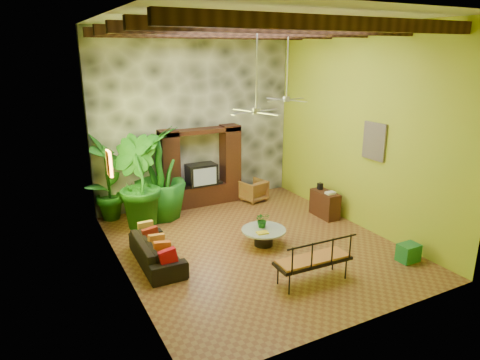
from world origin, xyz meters
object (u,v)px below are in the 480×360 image
wicker_armchair (253,190)px  tall_plant_b (137,183)px  ceiling_fan_front (256,101)px  sofa (157,251)px  side_console (325,204)px  green_bin (408,253)px  coffee_table (264,235)px  entertainment_center (201,173)px  tall_plant_a (108,178)px  ceiling_fan_back (287,91)px  tall_plant_c (159,173)px  iron_bench (315,258)px

wicker_armchair → tall_plant_b: bearing=-7.9°
ceiling_fan_front → sofa: 3.80m
side_console → green_bin: bearing=-89.9°
coffee_table → side_console: 2.54m
coffee_table → tall_plant_b: bearing=132.7°
entertainment_center → ceiling_fan_front: ceiling_fan_front is taller
green_bin → entertainment_center: bearing=115.3°
wicker_armchair → green_bin: 5.09m
coffee_table → green_bin: (2.37, -2.14, -0.06)m
tall_plant_a → coffee_table: (2.84, -3.29, -0.92)m
green_bin → tall_plant_a: bearing=133.8°
ceiling_fan_back → tall_plant_c: size_ratio=0.74×
tall_plant_b → green_bin: size_ratio=5.31×
wicker_armchair → tall_plant_a: (-4.15, 0.45, 0.85)m
tall_plant_b → green_bin: 6.63m
tall_plant_a → iron_bench: tall_plant_a is taller
sofa → tall_plant_a: size_ratio=0.83×
coffee_table → iron_bench: iron_bench is taller
side_console → sofa: bearing=-173.1°
wicker_armchair → side_console: bearing=104.6°
ceiling_fan_front → coffee_table: size_ratio=1.79×
tall_plant_c → entertainment_center: bearing=18.5°
ceiling_fan_back → side_console: ceiling_fan_back is taller
wicker_armchair → tall_plant_c: 3.05m
side_console → green_bin: size_ratio=1.99×
tall_plant_a → ceiling_fan_back: bearing=-24.6°
tall_plant_a → coffee_table: size_ratio=2.26×
entertainment_center → green_bin: bearing=-64.7°
sofa → green_bin: (4.86, -2.42, -0.09)m
ceiling_fan_front → side_console: (2.80, 1.05, -3.05)m
side_console → tall_plant_a: bearing=155.5°
sofa → coffee_table: 2.50m
entertainment_center → tall_plant_b: 2.25m
entertainment_center → wicker_armchair: 1.69m
ceiling_fan_front → tall_plant_b: 4.00m
ceiling_fan_back → side_console: 3.25m
coffee_table → wicker_armchair: bearing=65.1°
ceiling_fan_front → wicker_armchair: 4.69m
sofa → tall_plant_b: (0.21, 2.19, 0.90)m
tall_plant_b → entertainment_center: bearing=20.9°
wicker_armchair → tall_plant_c: bearing=-13.2°
entertainment_center → iron_bench: 5.24m
wicker_armchair → coffee_table: size_ratio=0.68×
side_console → green_bin: (-0.04, -2.93, -0.16)m
ceiling_fan_front → tall_plant_c: size_ratio=0.74×
iron_bench → tall_plant_a: bearing=120.3°
ceiling_fan_front → sofa: ceiling_fan_front is taller
tall_plant_b → coffee_table: (2.28, -2.47, -0.92)m
wicker_armchair → tall_plant_c: (-2.90, -0.03, 0.94)m
wicker_armchair → coffee_table: bearing=51.4°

